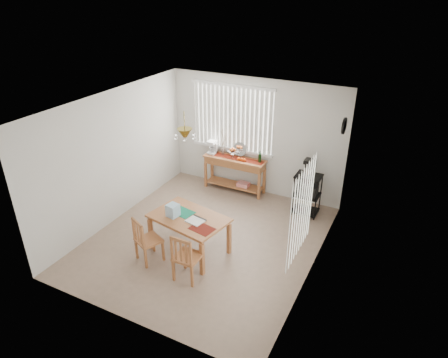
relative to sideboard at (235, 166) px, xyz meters
The scene contains 10 objects.
ground 2.15m from the sideboard, 79.69° to the right, with size 4.00×4.50×0.01m, color gray.
room_shell 2.32m from the sideboard, 79.54° to the right, with size 4.20×4.70×2.70m.
sideboard is the anchor object (origin of this frame).
sideboard_items 0.41m from the sideboard, behind, with size 1.36×0.34×0.62m.
wire_cart 1.78m from the sideboard, ahead, with size 0.52×0.41×0.88m.
cart_items 1.83m from the sideboard, ahead, with size 0.21×0.25×0.36m.
dining_table 2.47m from the sideboard, 83.59° to the right, with size 1.45×1.08×0.71m.
table_items 2.55m from the sideboard, 87.10° to the right, with size 1.01×0.65×0.23m.
chair_left 3.04m from the sideboard, 94.26° to the right, with size 0.52×0.52×0.85m.
chair_right 3.20m from the sideboard, 78.55° to the right, with size 0.41×0.41×0.87m.
Camera 1 is at (3.11, -5.40, 4.40)m, focal length 32.00 mm.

